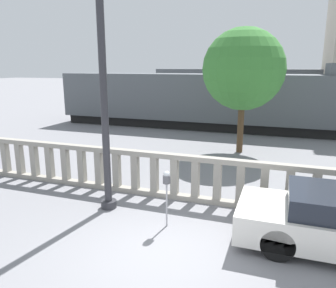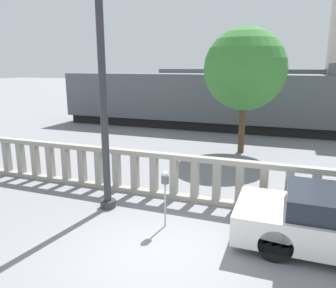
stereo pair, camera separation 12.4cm
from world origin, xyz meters
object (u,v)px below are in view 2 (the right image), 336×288
parking_meter (165,182)px  train_near (212,100)px  train_far (298,89)px  tree_left (245,69)px  lamppost (102,65)px

parking_meter → train_near: size_ratio=0.07×
train_near → train_far: train_far is taller
parking_meter → tree_left: tree_left is taller
lamppost → train_near: (0.05, 12.16, -1.99)m
train_far → lamppost: bearing=-102.2°
parking_meter → tree_left: size_ratio=0.26×
train_near → tree_left: tree_left is taller
tree_left → train_far: bearing=81.2°
lamppost → parking_meter: 3.19m
lamppost → tree_left: (2.51, 7.03, -0.16)m
lamppost → train_far: bearing=77.8°
parking_meter → train_near: (-1.76, 12.62, 0.61)m
train_far → train_near: bearing=-114.3°
lamppost → tree_left: size_ratio=1.31×
lamppost → train_near: bearing=89.8°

